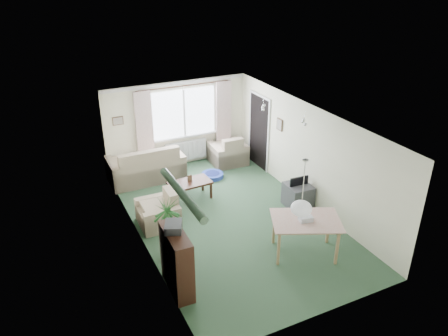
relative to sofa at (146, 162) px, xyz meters
name	(u,v)px	position (x,y,z in m)	size (l,w,h in m)	color
ground	(230,219)	(1.10, -2.75, -0.48)	(6.50, 6.50, 0.00)	#2F4F36
window	(184,113)	(1.30, 0.48, 1.02)	(1.80, 0.03, 1.30)	white
curtain_rod	(184,86)	(1.30, 0.40, 1.79)	(2.60, 0.03, 0.03)	black
curtain_left	(145,128)	(0.15, 0.38, 0.79)	(0.45, 0.08, 2.00)	beige
curtain_right	(223,116)	(2.45, 0.38, 0.79)	(0.45, 0.08, 2.00)	beige
radiator	(186,150)	(1.30, 0.44, -0.08)	(1.20, 0.10, 0.55)	white
doorway	(259,132)	(3.08, -0.55, 0.52)	(0.03, 0.95, 2.00)	black
pendant_lamp	(301,208)	(1.30, -5.05, 1.00)	(0.36, 0.36, 0.36)	white
tinsel_garland	(182,194)	(-0.82, -5.05, 1.80)	(1.60, 1.60, 0.12)	#196626
bauble_cluster_a	(263,106)	(2.40, -1.85, 1.74)	(0.20, 0.20, 0.20)	silver
bauble_cluster_b	(304,119)	(2.70, -3.05, 1.74)	(0.20, 0.20, 0.20)	silver
wall_picture_back	(118,121)	(-0.50, 0.48, 1.07)	(0.28, 0.03, 0.22)	brown
wall_picture_right	(280,125)	(3.08, -1.55, 1.07)	(0.03, 0.24, 0.30)	brown
sofa	(146,162)	(0.00, 0.00, 0.00)	(1.93, 1.02, 0.96)	beige
armchair_corner	(228,149)	(2.39, -0.02, -0.06)	(0.95, 0.90, 0.85)	beige
armchair_left	(158,209)	(-0.40, -2.24, -0.10)	(0.86, 0.82, 0.77)	beige
coffee_table	(190,190)	(0.65, -1.49, -0.26)	(1.01, 0.56, 0.45)	black
photo_frame	(190,178)	(0.67, -1.44, 0.05)	(0.12, 0.02, 0.16)	brown
bookshelf	(177,261)	(-0.74, -4.39, 0.11)	(0.32, 0.96, 1.18)	black
hifi_box	(173,227)	(-0.73, -4.30, 0.76)	(0.28, 0.35, 0.14)	#313135
houseplant	(169,229)	(-0.55, -3.45, 0.17)	(0.56, 0.56, 1.30)	#1C542D
dining_table	(304,237)	(1.86, -4.50, -0.10)	(1.21, 0.81, 0.76)	tan
gift_box	(306,219)	(1.83, -4.52, 0.33)	(0.25, 0.18, 0.12)	silver
tv_cube	(298,196)	(2.80, -2.92, -0.20)	(0.56, 0.61, 0.56)	#36353A
pet_bed	(212,175)	(1.61, -0.68, -0.42)	(0.58, 0.58, 0.12)	navy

